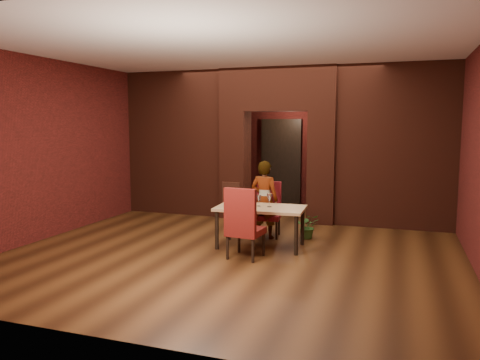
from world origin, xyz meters
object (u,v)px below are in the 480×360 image
object	(u,v)px
wine_glass_b	(259,201)
dining_table	(260,227)
chair_near	(246,222)
wine_glass_a	(252,200)
chair_far	(268,210)
wine_bucket	(230,200)
person_seated	(264,199)
potted_plant	(308,226)
water_bottle	(241,196)
wine_glass_c	(269,200)

from	to	relation	value
wine_glass_b	dining_table	bearing A→B (deg)	-47.41
chair_near	wine_glass_a	xyz separation A→B (m)	(-0.13, 0.71, 0.22)
chair_far	wine_bucket	distance (m)	1.01
chair_far	chair_near	distance (m)	1.40
chair_far	wine_glass_a	bearing A→B (deg)	-104.58
person_seated	wine_bucket	distance (m)	0.87
chair_near	chair_far	bearing A→B (deg)	-82.38
person_seated	potted_plant	world-z (taller)	person_seated
wine_glass_a	water_bottle	world-z (taller)	water_bottle
person_seated	water_bottle	xyz separation A→B (m)	(-0.30, -0.44, 0.11)
person_seated	potted_plant	xyz separation A→B (m)	(0.75, 0.20, -0.48)
potted_plant	dining_table	bearing A→B (deg)	-127.44
dining_table	chair_far	xyz separation A→B (m)	(-0.08, 0.73, 0.15)
dining_table	water_bottle	bearing A→B (deg)	152.69
chair_near	potted_plant	xyz separation A→B (m)	(0.67, 1.50, -0.33)
dining_table	person_seated	bearing A→B (deg)	97.23
wine_glass_b	wine_glass_c	size ratio (longest dim) A/B	0.82
chair_near	potted_plant	distance (m)	1.68
wine_bucket	chair_far	bearing A→B (deg)	65.30
chair_near	wine_glass_a	size ratio (longest dim) A/B	5.81
dining_table	wine_glass_a	world-z (taller)	wine_glass_a
wine_glass_b	water_bottle	xyz separation A→B (m)	(-0.37, 0.14, 0.04)
person_seated	potted_plant	size ratio (longest dim) A/B	3.16
person_seated	wine_bucket	xyz separation A→B (m)	(-0.37, -0.78, 0.09)
person_seated	water_bottle	bearing A→B (deg)	61.96
wine_glass_a	wine_bucket	bearing A→B (deg)	-148.56
chair_far	water_bottle	bearing A→B (deg)	-128.79
wine_glass_a	person_seated	bearing A→B (deg)	84.81
wine_glass_a	wine_glass_b	world-z (taller)	wine_glass_a
chair_near	wine_glass_b	xyz separation A→B (m)	(-0.00, 0.72, 0.22)
wine_glass_c	water_bottle	size ratio (longest dim) A/B	0.84
chair_far	chair_near	size ratio (longest dim) A/B	0.90
wine_glass_c	wine_glass_b	bearing A→B (deg)	174.92
chair_near	wine_glass_c	size ratio (longest dim) A/B	4.94
water_bottle	wine_glass_a	bearing A→B (deg)	-30.23
dining_table	chair_far	size ratio (longest dim) A/B	1.47
wine_glass_a	potted_plant	world-z (taller)	wine_glass_a
wine_glass_c	wine_bucket	size ratio (longest dim) A/B	1.05
chair_far	wine_glass_c	bearing A→B (deg)	-79.73
chair_far	person_seated	xyz separation A→B (m)	(-0.03, -0.10, 0.20)
person_seated	potted_plant	distance (m)	0.91
wine_glass_a	wine_bucket	distance (m)	0.37
chair_near	potted_plant	size ratio (longest dim) A/B	2.48
chair_far	potted_plant	world-z (taller)	chair_far
chair_near	person_seated	world-z (taller)	person_seated
chair_near	wine_bucket	xyz separation A→B (m)	(-0.45, 0.52, 0.24)
chair_far	wine_glass_c	size ratio (longest dim) A/B	4.44
chair_far	potted_plant	bearing A→B (deg)	0.96
chair_near	wine_glass_a	bearing A→B (deg)	-73.85
wine_glass_b	wine_bucket	xyz separation A→B (m)	(-0.44, -0.19, 0.01)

